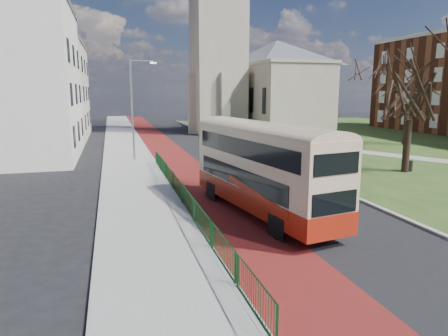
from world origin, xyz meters
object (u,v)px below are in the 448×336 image
object	(u,v)px
winter_tree_far	(408,96)
litter_bin	(409,165)
streetlamp	(134,104)
winter_tree_near	(413,77)
bus	(262,165)

from	to	relation	value
winter_tree_far	litter_bin	xyz separation A→B (m)	(-9.92, -12.38, -4.74)
streetlamp	winter_tree_far	world-z (taller)	streetlamp
streetlamp	winter_tree_near	size ratio (longest dim) A/B	0.84
streetlamp	winter_tree_far	bearing A→B (deg)	4.82
streetlamp	litter_bin	distance (m)	21.34
bus	litter_bin	bearing A→B (deg)	16.15
streetlamp	bus	world-z (taller)	streetlamp
winter_tree_far	litter_bin	size ratio (longest dim) A/B	8.83
bus	litter_bin	size ratio (longest dim) A/B	11.88
winter_tree_near	litter_bin	bearing A→B (deg)	12.83
winter_tree_near	winter_tree_far	distance (m)	16.26
winter_tree_near	streetlamp	bearing A→B (deg)	150.72
bus	winter_tree_near	distance (m)	15.42
bus	litter_bin	xyz separation A→B (m)	(13.73, 6.60, -1.87)
winter_tree_far	litter_bin	world-z (taller)	winter_tree_far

